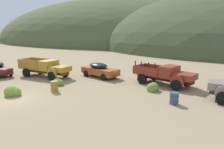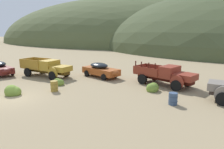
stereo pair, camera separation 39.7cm
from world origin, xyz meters
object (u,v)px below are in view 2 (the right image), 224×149
object	(u,v)px
car_oxblood	(0,68)
oil_drum_spare	(54,86)
truck_rust_red	(168,75)
oil_drum_foreground	(173,99)
truck_mustard	(49,68)
car_oxide_orange	(102,70)

from	to	relation	value
car_oxblood	oil_drum_spare	world-z (taller)	car_oxblood
truck_rust_red	oil_drum_foreground	xyz separation A→B (m)	(1.54, -4.86, -0.57)
truck_mustard	car_oxide_orange	world-z (taller)	truck_mustard
oil_drum_foreground	truck_mustard	bearing A→B (deg)	170.65
truck_mustard	oil_drum_foreground	world-z (taller)	truck_mustard
truck_mustard	car_oxide_orange	distance (m)	5.85
car_oxide_orange	oil_drum_foreground	distance (m)	10.24
car_oxblood	truck_rust_red	xyz separation A→B (m)	(18.22, 4.57, 0.18)
car_oxide_orange	truck_rust_red	distance (m)	7.38
oil_drum_foreground	truck_rust_red	bearing A→B (deg)	107.60
truck_mustard	truck_rust_red	world-z (taller)	truck_rust_red
car_oxide_orange	oil_drum_spare	size ratio (longest dim) A/B	5.52
car_oxblood	oil_drum_spare	distance (m)	10.31
truck_rust_red	oil_drum_foreground	world-z (taller)	truck_rust_red
truck_rust_red	oil_drum_spare	bearing A→B (deg)	-126.50
car_oxblood	oil_drum_spare	size ratio (longest dim) A/B	5.46
car_oxblood	truck_mustard	xyz separation A→B (m)	(5.66, 2.04, 0.20)
car_oxide_orange	truck_rust_red	size ratio (longest dim) A/B	0.82
car_oxide_orange	oil_drum_spare	distance (m)	6.62
car_oxide_orange	oil_drum_foreground	xyz separation A→B (m)	(8.92, -5.03, -0.39)
truck_mustard	car_oxide_orange	bearing A→B (deg)	28.15
oil_drum_foreground	oil_drum_spare	size ratio (longest dim) A/B	0.94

